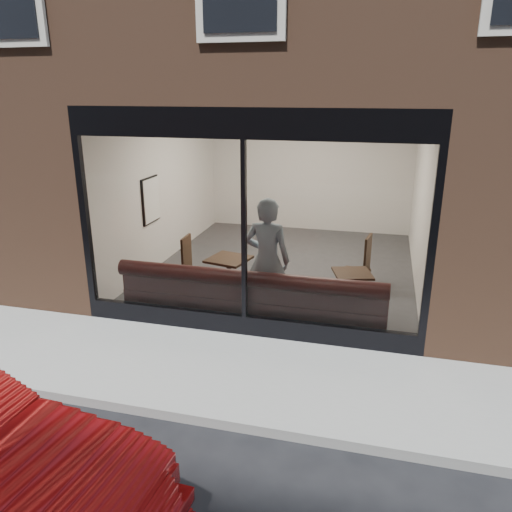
% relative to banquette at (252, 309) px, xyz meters
% --- Properties ---
extents(ground, '(120.00, 120.00, 0.00)m').
position_rel_banquette_xyz_m(ground, '(0.00, -2.45, -0.23)').
color(ground, black).
rests_on(ground, ground).
extents(sidewalk_near, '(40.00, 2.00, 0.01)m').
position_rel_banquette_xyz_m(sidewalk_near, '(0.00, -1.45, -0.22)').
color(sidewalk_near, gray).
rests_on(sidewalk_near, ground).
extents(kerb_near, '(40.00, 0.10, 0.12)m').
position_rel_banquette_xyz_m(kerb_near, '(0.00, -2.50, -0.17)').
color(kerb_near, gray).
rests_on(kerb_near, ground).
extents(host_building_pier_left, '(2.50, 12.00, 3.20)m').
position_rel_banquette_xyz_m(host_building_pier_left, '(-3.75, 5.55, 1.38)').
color(host_building_pier_left, brown).
rests_on(host_building_pier_left, ground).
extents(host_building_pier_right, '(2.50, 12.00, 3.20)m').
position_rel_banquette_xyz_m(host_building_pier_right, '(3.75, 5.55, 1.38)').
color(host_building_pier_right, brown).
rests_on(host_building_pier_right, ground).
extents(host_building_backfill, '(5.00, 6.00, 3.20)m').
position_rel_banquette_xyz_m(host_building_backfill, '(0.00, 8.55, 1.38)').
color(host_building_backfill, brown).
rests_on(host_building_backfill, ground).
extents(cafe_floor, '(6.00, 6.00, 0.00)m').
position_rel_banquette_xyz_m(cafe_floor, '(0.00, 2.55, -0.21)').
color(cafe_floor, '#2D2D30').
rests_on(cafe_floor, ground).
extents(cafe_ceiling, '(6.00, 6.00, 0.00)m').
position_rel_banquette_xyz_m(cafe_ceiling, '(0.00, 2.55, 2.97)').
color(cafe_ceiling, white).
rests_on(cafe_ceiling, host_building_upper).
extents(cafe_wall_back, '(5.00, 0.00, 5.00)m').
position_rel_banquette_xyz_m(cafe_wall_back, '(0.00, 5.54, 1.37)').
color(cafe_wall_back, silver).
rests_on(cafe_wall_back, ground).
extents(cafe_wall_left, '(0.00, 6.00, 6.00)m').
position_rel_banquette_xyz_m(cafe_wall_left, '(-2.49, 2.55, 1.37)').
color(cafe_wall_left, silver).
rests_on(cafe_wall_left, ground).
extents(cafe_wall_right, '(0.00, 6.00, 6.00)m').
position_rel_banquette_xyz_m(cafe_wall_right, '(2.49, 2.55, 1.37)').
color(cafe_wall_right, silver).
rests_on(cafe_wall_right, ground).
extents(storefront_kick, '(5.00, 0.10, 0.30)m').
position_rel_banquette_xyz_m(storefront_kick, '(0.00, -0.40, -0.08)').
color(storefront_kick, black).
rests_on(storefront_kick, ground).
extents(storefront_header, '(5.00, 0.10, 0.40)m').
position_rel_banquette_xyz_m(storefront_header, '(0.00, -0.40, 2.77)').
color(storefront_header, black).
rests_on(storefront_header, host_building_upper).
extents(storefront_mullion, '(0.06, 0.10, 2.50)m').
position_rel_banquette_xyz_m(storefront_mullion, '(0.00, -0.40, 1.32)').
color(storefront_mullion, black).
rests_on(storefront_mullion, storefront_kick).
extents(storefront_glass, '(4.80, 0.00, 4.80)m').
position_rel_banquette_xyz_m(storefront_glass, '(0.00, -0.43, 1.33)').
color(storefront_glass, white).
rests_on(storefront_glass, storefront_kick).
extents(banquette, '(4.00, 0.55, 0.45)m').
position_rel_banquette_xyz_m(banquette, '(0.00, 0.00, 0.00)').
color(banquette, black).
rests_on(banquette, cafe_floor).
extents(person, '(0.73, 0.50, 1.92)m').
position_rel_banquette_xyz_m(person, '(0.18, 0.22, 0.74)').
color(person, '#89A4B5').
rests_on(person, cafe_floor).
extents(cafe_table_left, '(0.75, 0.75, 0.04)m').
position_rel_banquette_xyz_m(cafe_table_left, '(-0.59, 0.72, 0.52)').
color(cafe_table_left, black).
rests_on(cafe_table_left, cafe_floor).
extents(cafe_table_right, '(0.69, 0.69, 0.04)m').
position_rel_banquette_xyz_m(cafe_table_right, '(1.45, 0.55, 0.52)').
color(cafe_table_right, black).
rests_on(cafe_table_right, cafe_floor).
extents(cafe_chair_left, '(0.44, 0.44, 0.04)m').
position_rel_banquette_xyz_m(cafe_chair_left, '(-1.70, 1.13, 0.01)').
color(cafe_chair_left, black).
rests_on(cafe_chair_left, cafe_floor).
extents(cafe_chair_right, '(0.54, 0.54, 0.04)m').
position_rel_banquette_xyz_m(cafe_chair_right, '(1.43, 1.99, 0.01)').
color(cafe_chair_right, black).
rests_on(cafe_chair_right, cafe_floor).
extents(wall_poster, '(0.02, 0.61, 0.82)m').
position_rel_banquette_xyz_m(wall_poster, '(-2.45, 1.80, 1.19)').
color(wall_poster, white).
rests_on(wall_poster, cafe_wall_left).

